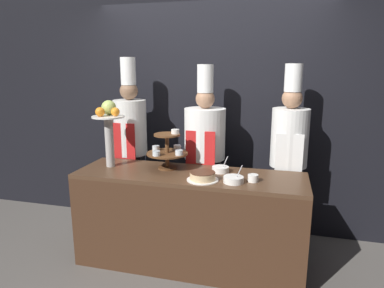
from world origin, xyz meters
The scene contains 12 objects.
ground_plane centered at (0.00, 0.00, 0.00)m, with size 14.00×14.00×0.00m, color #5B5651.
wall_back centered at (0.00, 1.21, 1.40)m, with size 10.00×0.06×2.80m.
buffet_counter centered at (0.00, 0.31, 0.44)m, with size 2.06×0.61×0.89m.
tiered_stand centered at (-0.24, 0.41, 1.07)m, with size 0.38×0.38×0.37m.
fruit_pedestal centered at (-0.80, 0.36, 1.31)m, with size 0.30×0.30×0.63m.
cake_round centered at (0.16, 0.16, 0.92)m, with size 0.27×0.27×0.07m.
cup_white centered at (0.57, 0.23, 0.92)m, with size 0.09×0.09×0.06m.
serving_bowl_near centered at (0.42, 0.16, 0.92)m, with size 0.17×0.17×0.15m.
serving_bowl_far centered at (0.26, 0.43, 0.91)m, with size 0.15×0.15×0.15m.
chef_left centered at (-0.79, 0.82, 1.03)m, with size 0.35×0.35×1.92m.
chef_center_left centered at (0.03, 0.82, 0.98)m, with size 0.42×0.42×1.85m.
chef_center_right centered at (0.86, 0.82, 1.01)m, with size 0.35×0.35×1.85m.
Camera 1 is at (0.77, -2.52, 1.83)m, focal length 32.00 mm.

